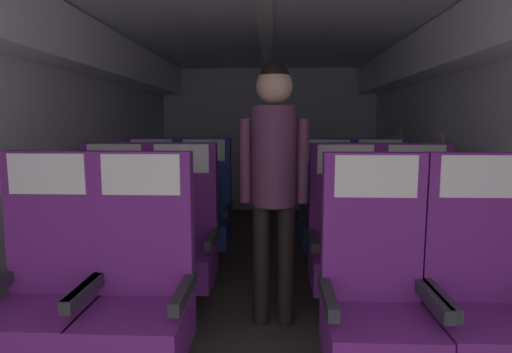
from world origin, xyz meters
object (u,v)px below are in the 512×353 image
seat_b_right_window (345,244)px  seat_c_right_window (328,215)px  seat_b_left_aisle (181,242)px  seat_b_right_aisle (416,245)px  seat_a_right_window (376,301)px  seat_c_right_aisle (380,215)px  seat_b_left_window (114,241)px  flight_attendant (274,166)px  seat_a_left_aisle (139,295)px  seat_c_left_window (151,213)px  seat_a_left_window (45,293)px  seat_c_left_aisle (203,214)px  seat_a_right_aisle (482,302)px

seat_b_right_window → seat_c_right_window: 0.90m
seat_b_left_aisle → seat_b_right_aisle: same height
seat_b_left_aisle → seat_b_right_aisle: (1.62, -0.00, 0.00)m
seat_a_right_window → seat_c_right_aisle: (0.48, 1.83, 0.00)m
seat_b_left_window → seat_b_left_aisle: (0.48, -0.00, 0.00)m
seat_b_left_window → flight_attendant: flight_attendant is taller
seat_b_right_window → seat_c_right_aisle: bearing=63.0°
seat_b_right_window → seat_a_left_aisle: bearing=-141.5°
seat_a_left_aisle → seat_c_left_window: bearing=105.0°
seat_a_left_window → seat_a_left_aisle: same height
seat_b_right_window → seat_c_right_window: bearing=90.2°
seat_b_left_aisle → flight_attendant: 0.88m
seat_a_left_window → flight_attendant: (1.12, 0.70, 0.56)m
seat_a_left_window → seat_c_left_aisle: (0.47, 1.79, 0.00)m
seat_b_right_aisle → seat_a_left_window: bearing=-156.8°
seat_a_left_window → seat_c_left_window: 1.80m
seat_a_left_window → seat_b_right_aisle: size_ratio=1.00×
seat_a_left_window → seat_b_right_aisle: (2.09, 0.89, 0.00)m
seat_b_left_aisle → seat_b_right_aisle: 1.62m
seat_b_left_aisle → seat_c_left_aisle: 0.90m
seat_b_left_aisle → seat_a_right_window: bearing=-39.3°
seat_c_right_window → seat_a_left_aisle: bearing=-122.2°
seat_a_right_window → seat_a_left_aisle: bearing=179.0°
seat_a_left_aisle → seat_c_right_aisle: 2.42m
seat_a_left_window → seat_c_right_window: same height
seat_b_left_window → seat_c_right_window: 1.85m
seat_a_left_window → seat_b_right_aisle: same height
seat_c_right_aisle → seat_a_left_window: bearing=-138.9°
seat_b_right_window → seat_c_left_aisle: size_ratio=1.00×
seat_a_left_aisle → seat_b_right_aisle: 1.85m
seat_a_left_aisle → seat_a_right_aisle: (1.62, -0.00, 0.00)m
seat_a_right_window → seat_c_left_aisle: (-1.12, 1.82, 0.00)m
seat_a_left_aisle → seat_b_left_window: (-0.48, 0.90, 0.00)m
seat_a_right_aisle → seat_b_right_window: same height
seat_b_left_aisle → seat_b_right_window: size_ratio=1.00×
seat_c_right_aisle → seat_b_right_window: bearing=-117.0°
seat_a_left_window → seat_c_right_aisle: size_ratio=1.00×
seat_c_right_aisle → seat_b_left_aisle: bearing=-150.3°
seat_a_right_aisle → seat_c_left_aisle: same height
flight_attendant → seat_b_right_aisle: bearing=-5.5°
seat_a_left_aisle → seat_b_left_window: size_ratio=1.00×
seat_b_right_window → seat_b_left_aisle: bearing=-180.0°
seat_c_left_window → seat_b_right_aisle: bearing=-23.3°
seat_b_left_aisle → seat_c_left_window: 1.02m
seat_a_right_aisle → seat_b_left_aisle: same height
seat_c_right_aisle → flight_attendant: (-0.96, -1.11, 0.56)m
seat_b_left_window → flight_attendant: (1.12, -0.20, 0.56)m
seat_b_left_window → seat_a_left_aisle: bearing=-62.0°
seat_a_right_window → seat_b_left_aisle: 1.45m
seat_b_right_aisle → seat_c_right_aisle: size_ratio=1.00×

